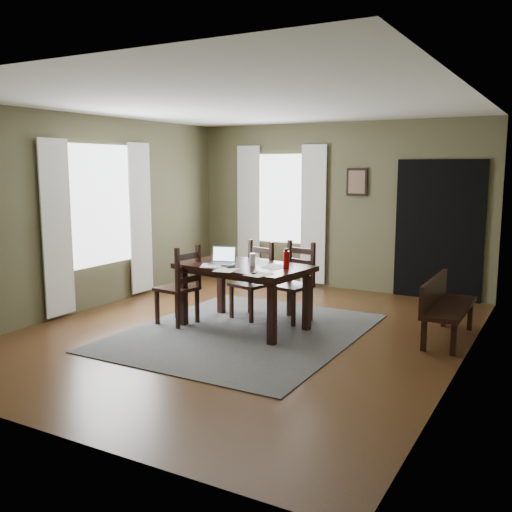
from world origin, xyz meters
The scene contains 26 objects.
ground centered at (0.00, 0.00, -0.01)m, with size 5.00×6.00×0.01m.
room_shell centered at (0.00, 0.00, 1.80)m, with size 5.02×6.02×2.71m.
rug centered at (0.00, 0.00, 0.01)m, with size 2.60×3.20×0.01m.
dining_table centered at (-0.10, 0.18, 0.70)m, with size 1.69×1.15×0.79m.
chair_end centered at (-0.88, -0.09, 0.50)m, with size 0.49×0.49×1.01m.
chair_back_left centered at (-0.24, 0.66, 0.50)m, with size 0.53×0.53×1.01m.
chair_back_right centered at (0.29, 0.78, 0.50)m, with size 0.54×0.54×1.02m.
bench centered at (2.16, 0.90, 0.43)m, with size 0.41×1.28×0.72m.
laptop centered at (-0.37, 0.12, 0.86)m, with size 0.37×0.33×0.21m.
computer_mouse centered at (-0.12, -0.11, 0.82)m, with size 0.06×0.10×0.03m, color #3F3F42.
tv_remote centered at (0.29, -0.25, 0.81)m, with size 0.05×0.17×0.02m, color black.
drinking_glass centered at (0.04, 0.14, 0.88)m, with size 0.07×0.07×0.16m, color silver.
water_bottle centered at (0.48, 0.16, 0.91)m, with size 0.08×0.08×0.24m.
paper_a centered at (-0.42, -0.08, 0.80)m, with size 0.24×0.32×0.00m, color white.
paper_b centered at (0.37, -0.31, 0.80)m, with size 0.22×0.29×0.00m, color white.
paper_c centered at (0.26, 0.26, 0.80)m, with size 0.21×0.27×0.00m, color white.
paper_d centered at (0.33, 0.19, 0.80)m, with size 0.22×0.28×0.00m, color white.
paper_e centered at (-0.09, -0.25, 0.80)m, with size 0.23×0.30×0.00m, color white.
window_left centered at (-2.47, 0.20, 1.45)m, with size 0.01×1.30×1.70m.
window_back centered at (-1.00, 2.97, 1.45)m, with size 1.00×0.01×1.50m.
curtain_left_near centered at (-2.44, -0.62, 1.20)m, with size 0.03×0.48×2.30m.
curtain_left_far centered at (-2.44, 1.02, 1.20)m, with size 0.03×0.48×2.30m.
curtain_back_left centered at (-1.62, 2.94, 1.20)m, with size 0.44×0.03×2.30m.
curtain_back_right centered at (-0.38, 2.94, 1.20)m, with size 0.44×0.03×2.30m.
framed_picture centered at (0.35, 2.97, 1.75)m, with size 0.34×0.03×0.44m.
doorway_back centered at (1.65, 2.97, 1.05)m, with size 1.30×0.03×2.10m.
Camera 1 is at (3.38, -5.77, 1.99)m, focal length 40.00 mm.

